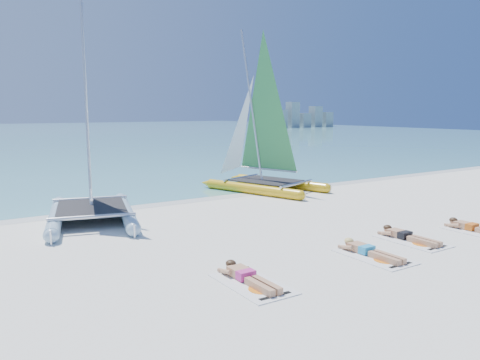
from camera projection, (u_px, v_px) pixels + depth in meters
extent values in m
plane|color=white|center=(274.00, 229.00, 13.51)|extent=(140.00, 140.00, 0.00)
cube|color=#73B2C0|center=(6.00, 134.00, 65.93)|extent=(140.00, 115.00, 0.01)
cube|color=silver|center=(189.00, 199.00, 18.09)|extent=(140.00, 1.40, 0.01)
cube|color=#909A9F|center=(280.00, 119.00, 90.50)|extent=(2.00, 2.00, 3.50)
cube|color=#909A9F|center=(293.00, 115.00, 91.99)|extent=(2.00, 2.00, 5.00)
cube|color=#909A9F|center=(304.00, 120.00, 93.76)|extent=(2.00, 2.00, 2.80)
cube|color=#909A9F|center=(316.00, 117.00, 95.26)|extent=(2.00, 2.00, 4.20)
cube|color=#909A9F|center=(326.00, 119.00, 96.96)|extent=(2.00, 2.00, 3.00)
cylinder|color=#A1C4D3|center=(56.00, 217.00, 14.23)|extent=(1.54, 4.63, 0.41)
cone|color=#A1C4D3|center=(60.00, 201.00, 16.65)|extent=(0.53, 0.68, 0.39)
cylinder|color=#A1C4D3|center=(126.00, 212.00, 14.89)|extent=(1.54, 4.63, 0.41)
cone|color=#A1C4D3|center=(120.00, 198.00, 17.30)|extent=(0.53, 0.68, 0.39)
cube|color=black|center=(91.00, 207.00, 14.52)|extent=(2.58, 2.99, 0.03)
cylinder|color=silver|center=(86.00, 102.00, 14.83)|extent=(0.40, 1.22, 6.44)
cylinder|color=gold|center=(252.00, 189.00, 19.21)|extent=(1.89, 4.52, 0.41)
cone|color=gold|center=(206.00, 183.00, 20.77)|extent=(0.56, 0.69, 0.39)
cylinder|color=gold|center=(280.00, 183.00, 20.81)|extent=(1.89, 4.52, 0.41)
cone|color=gold|center=(236.00, 178.00, 22.38)|extent=(0.56, 0.69, 0.39)
cube|color=black|center=(267.00, 180.00, 19.97)|extent=(2.71, 3.06, 0.03)
cylinder|color=silver|center=(252.00, 105.00, 20.01)|extent=(0.49, 1.18, 6.39)
cube|color=white|center=(252.00, 284.00, 9.25)|extent=(1.00, 1.85, 0.02)
cube|color=tan|center=(241.00, 272.00, 9.59)|extent=(0.36, 0.55, 0.17)
cube|color=#CF308D|center=(246.00, 275.00, 9.42)|extent=(0.37, 0.22, 0.17)
cube|color=tan|center=(263.00, 286.00, 8.93)|extent=(0.31, 0.85, 0.13)
sphere|color=tan|center=(231.00, 265.00, 9.89)|extent=(0.21, 0.21, 0.21)
ellipsoid|color=#342213|center=(231.00, 263.00, 9.90)|extent=(0.22, 0.24, 0.15)
cube|color=white|center=(374.00, 257.00, 10.96)|extent=(1.00, 1.85, 0.02)
cube|color=tan|center=(360.00, 248.00, 11.30)|extent=(0.36, 0.55, 0.17)
cube|color=#279BD1|center=(367.00, 250.00, 11.14)|extent=(0.37, 0.22, 0.17)
cube|color=tan|center=(387.00, 258.00, 10.64)|extent=(0.31, 0.85, 0.13)
sphere|color=tan|center=(349.00, 242.00, 11.61)|extent=(0.21, 0.21, 0.21)
ellipsoid|color=#DCBF67|center=(349.00, 241.00, 11.61)|extent=(0.22, 0.24, 0.15)
cube|color=white|center=(412.00, 241.00, 12.27)|extent=(1.00, 1.85, 0.02)
cube|color=tan|center=(399.00, 233.00, 12.61)|extent=(0.36, 0.55, 0.17)
cube|color=black|center=(405.00, 235.00, 12.44)|extent=(0.37, 0.22, 0.17)
cube|color=tan|center=(424.00, 242.00, 11.95)|extent=(0.31, 0.85, 0.13)
sphere|color=tan|center=(388.00, 229.00, 12.91)|extent=(0.21, 0.21, 0.21)
ellipsoid|color=#342213|center=(388.00, 228.00, 12.92)|extent=(0.22, 0.24, 0.15)
cube|color=white|center=(479.00, 232.00, 13.16)|extent=(1.00, 1.85, 0.02)
cube|color=tan|center=(465.00, 225.00, 13.51)|extent=(0.36, 0.55, 0.17)
cube|color=#D16017|center=(472.00, 227.00, 13.34)|extent=(0.37, 0.22, 0.17)
sphere|color=tan|center=(454.00, 221.00, 13.81)|extent=(0.21, 0.21, 0.21)
ellipsoid|color=#342213|center=(453.00, 220.00, 13.81)|extent=(0.22, 0.24, 0.15)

